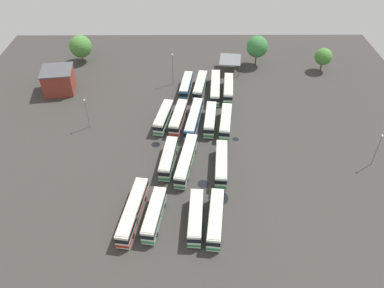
# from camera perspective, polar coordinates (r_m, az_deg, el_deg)

# --- Properties ---
(ground_plane) EXTENTS (129.23, 129.23, 0.00)m
(ground_plane) POSITION_cam_1_polar(r_m,az_deg,el_deg) (93.08, -0.27, -0.01)
(ground_plane) COLOR #383533
(bus_row0_slot0) EXTENTS (13.00, 4.04, 3.59)m
(bus_row0_slot0) POSITION_cam_1_polar(r_m,az_deg,el_deg) (74.24, 3.52, -11.01)
(bus_row0_slot0) COLOR silver
(bus_row0_slot0) RESTS_ON ground_plane
(bus_row0_slot1) EXTENTS (12.05, 3.26, 3.59)m
(bus_row0_slot1) POSITION_cam_1_polar(r_m,az_deg,el_deg) (74.32, 0.53, -10.83)
(bus_row0_slot1) COLOR silver
(bus_row0_slot1) RESTS_ON ground_plane
(bus_row0_slot3) EXTENTS (12.09, 4.30, 3.59)m
(bus_row0_slot3) POSITION_cam_1_polar(r_m,az_deg,el_deg) (75.09, -5.63, -10.40)
(bus_row0_slot3) COLOR silver
(bus_row0_slot3) RESTS_ON ground_plane
(bus_row0_slot4) EXTENTS (15.63, 4.84, 3.59)m
(bus_row0_slot4) POSITION_cam_1_polar(r_m,az_deg,el_deg) (76.13, -8.80, -9.87)
(bus_row0_slot4) COLOR silver
(bus_row0_slot4) RESTS_ON ground_plane
(bus_row1_slot0) EXTENTS (13.13, 3.56, 3.59)m
(bus_row1_slot0) POSITION_cam_1_polar(r_m,az_deg,el_deg) (85.13, 4.36, -2.93)
(bus_row1_slot0) COLOR silver
(bus_row1_slot0) RESTS_ON ground_plane
(bus_row1_slot2) EXTENTS (15.63, 5.29, 3.59)m
(bus_row1_slot2) POSITION_cam_1_polar(r_m,az_deg,el_deg) (85.71, -0.88, -2.44)
(bus_row1_slot2) COLOR silver
(bus_row1_slot2) RESTS_ON ground_plane
(bus_row1_slot3) EXTENTS (12.14, 4.01, 3.59)m
(bus_row1_slot3) POSITION_cam_1_polar(r_m,az_deg,el_deg) (86.45, -3.54, -2.09)
(bus_row1_slot3) COLOR silver
(bus_row1_slot3) RESTS_ON ground_plane
(bus_row2_slot0) EXTENTS (12.61, 4.14, 3.59)m
(bus_row2_slot0) POSITION_cam_1_polar(r_m,az_deg,el_deg) (97.61, 5.02, 3.34)
(bus_row2_slot0) COLOR silver
(bus_row2_slot0) RESTS_ON ground_plane
(bus_row2_slot1) EXTENTS (12.24, 3.81, 3.59)m
(bus_row2_slot1) POSITION_cam_1_polar(r_m,az_deg,el_deg) (98.20, 2.72, 3.71)
(bus_row2_slot1) COLOR silver
(bus_row2_slot1) RESTS_ON ground_plane
(bus_row2_slot2) EXTENTS (15.63, 5.12, 3.59)m
(bus_row2_slot2) POSITION_cam_1_polar(r_m,az_deg,el_deg) (98.16, 0.27, 3.75)
(bus_row2_slot2) COLOR teal
(bus_row2_slot2) RESTS_ON ground_plane
(bus_row2_slot3) EXTENTS (12.90, 4.72, 3.59)m
(bus_row2_slot3) POSITION_cam_1_polar(r_m,az_deg,el_deg) (98.81, -2.03, 3.99)
(bus_row2_slot3) COLOR silver
(bus_row2_slot3) RESTS_ON ground_plane
(bus_row2_slot4) EXTENTS (12.32, 4.82, 3.59)m
(bus_row2_slot4) POSITION_cam_1_polar(r_m,az_deg,el_deg) (99.19, -4.25, 4.05)
(bus_row2_slot4) COLOR silver
(bus_row2_slot4) RESTS_ON ground_plane
(bus_row3_slot0) EXTENTS (12.81, 3.75, 3.59)m
(bus_row3_slot0) POSITION_cam_1_polar(r_m,az_deg,el_deg) (111.27, 5.42, 8.24)
(bus_row3_slot0) COLOR silver
(bus_row3_slot0) RESTS_ON ground_plane
(bus_row3_slot1) EXTENTS (15.57, 3.62, 3.59)m
(bus_row3_slot1) POSITION_cam_1_polar(r_m,az_deg,el_deg) (111.42, 3.46, 8.40)
(bus_row3_slot1) COLOR silver
(bus_row3_slot1) RESTS_ON ground_plane
(bus_row3_slot2) EXTENTS (13.06, 4.58, 3.59)m
(bus_row3_slot2) POSITION_cam_1_polar(r_m,az_deg,el_deg) (112.09, 1.23, 8.67)
(bus_row3_slot2) COLOR silver
(bus_row3_slot2) RESTS_ON ground_plane
(bus_row3_slot3) EXTENTS (12.16, 4.09, 3.59)m
(bus_row3_slot3) POSITION_cam_1_polar(r_m,az_deg,el_deg) (112.05, -0.88, 8.66)
(bus_row3_slot3) COLOR teal
(bus_row3_slot3) RESTS_ON ground_plane
(depot_building) EXTENTS (10.03, 9.78, 6.83)m
(depot_building) POSITION_cam_1_polar(r_m,az_deg,el_deg) (118.16, -19.25, 8.96)
(depot_building) COLOR maroon
(depot_building) RESTS_ON ground_plane
(maintenance_shelter) EXTENTS (8.76, 7.44, 3.88)m
(maintenance_shelter) POSITION_cam_1_polar(r_m,az_deg,el_deg) (123.02, 5.71, 12.37)
(maintenance_shelter) COLOR slate
(maintenance_shelter) RESTS_ON ground_plane
(lamp_post_mid_lot) EXTENTS (0.56, 0.28, 9.64)m
(lamp_post_mid_lot) POSITION_cam_1_polar(r_m,az_deg,el_deg) (114.44, -2.90, 11.23)
(lamp_post_mid_lot) COLOR slate
(lamp_post_mid_lot) RESTS_ON ground_plane
(lamp_post_near_entrance) EXTENTS (0.56, 0.28, 8.31)m
(lamp_post_near_entrance) POSITION_cam_1_polar(r_m,az_deg,el_deg) (99.40, -15.39, 4.55)
(lamp_post_near_entrance) COLOR slate
(lamp_post_near_entrance) RESTS_ON ground_plane
(lamp_post_far_corner) EXTENTS (0.56, 0.28, 8.42)m
(lamp_post_far_corner) POSITION_cam_1_polar(r_m,az_deg,el_deg) (93.90, 25.87, -0.65)
(lamp_post_far_corner) COLOR slate
(lamp_post_far_corner) RESTS_ON ground_plane
(tree_north_edge) EXTENTS (6.79, 6.79, 9.66)m
(tree_north_edge) POSITION_cam_1_polar(r_m,az_deg,el_deg) (126.49, 9.69, 14.10)
(tree_north_edge) COLOR brown
(tree_north_edge) RESTS_ON ground_plane
(tree_northeast) EXTENTS (7.11, 7.11, 8.78)m
(tree_northeast) POSITION_cam_1_polar(r_m,az_deg,el_deg) (132.43, -16.26, 13.78)
(tree_northeast) COLOR brown
(tree_northeast) RESTS_ON ground_plane
(tree_west_edge) EXTENTS (5.28, 5.28, 7.40)m
(tree_west_edge) POSITION_cam_1_polar(r_m,az_deg,el_deg) (128.62, 18.98, 12.20)
(tree_west_edge) COLOR brown
(tree_west_edge) RESTS_ON ground_plane
(puddle_between_rows) EXTENTS (2.17, 2.17, 0.01)m
(puddle_between_rows) POSITION_cam_1_polar(r_m,az_deg,el_deg) (93.32, -5.44, -0.10)
(puddle_between_rows) COLOR black
(puddle_between_rows) RESTS_ON ground_plane
(puddle_centre_drain) EXTENTS (2.52, 2.52, 0.01)m
(puddle_centre_drain) POSITION_cam_1_polar(r_m,az_deg,el_deg) (82.96, 1.69, -6.00)
(puddle_centre_drain) COLOR black
(puddle_centre_drain) RESTS_ON ground_plane
(puddle_back_corner) EXTENTS (4.26, 4.26, 0.01)m
(puddle_back_corner) POSITION_cam_1_polar(r_m,az_deg,el_deg) (80.32, 3.91, -8.03)
(puddle_back_corner) COLOR black
(puddle_back_corner) RESTS_ON ground_plane
(puddle_front_lane) EXTENTS (1.61, 1.61, 0.01)m
(puddle_front_lane) POSITION_cam_1_polar(r_m,az_deg,el_deg) (95.19, 6.50, 0.73)
(puddle_front_lane) COLOR black
(puddle_front_lane) RESTS_ON ground_plane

